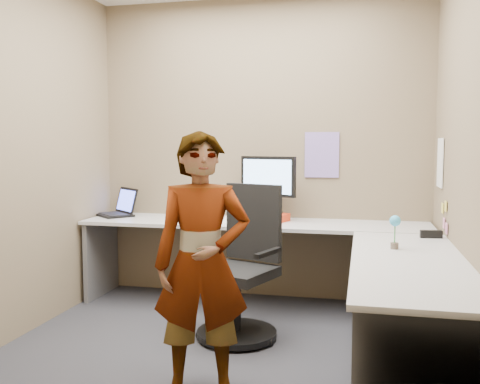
% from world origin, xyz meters
% --- Properties ---
extents(ground, '(3.00, 3.00, 0.00)m').
position_xyz_m(ground, '(0.00, 0.00, 0.00)').
color(ground, '#25252A').
rests_on(ground, ground).
extents(wall_back, '(3.00, 0.00, 3.00)m').
position_xyz_m(wall_back, '(0.00, 1.30, 1.35)').
color(wall_back, brown).
rests_on(wall_back, ground).
extents(wall_right, '(0.00, 2.70, 2.70)m').
position_xyz_m(wall_right, '(1.50, 0.00, 1.35)').
color(wall_right, brown).
rests_on(wall_right, ground).
extents(wall_left, '(0.00, 2.70, 2.70)m').
position_xyz_m(wall_left, '(-1.50, 0.00, 1.35)').
color(wall_left, brown).
rests_on(wall_left, ground).
extents(desk, '(2.98, 2.58, 0.73)m').
position_xyz_m(desk, '(0.44, 0.39, 0.59)').
color(desk, '#ADADAD').
rests_on(desk, ground).
extents(paper_ream, '(0.39, 0.33, 0.07)m').
position_xyz_m(paper_ream, '(0.11, 1.04, 0.76)').
color(paper_ream, red).
rests_on(paper_ream, desk).
extents(monitor, '(0.51, 0.23, 0.49)m').
position_xyz_m(monitor, '(0.11, 1.06, 1.09)').
color(monitor, black).
rests_on(monitor, paper_ream).
extents(laptop, '(0.46, 0.46, 0.25)m').
position_xyz_m(laptop, '(-1.30, 1.08, 0.80)').
color(laptop, black).
rests_on(laptop, desk).
extents(trackball_mouse, '(0.12, 0.08, 0.07)m').
position_xyz_m(trackball_mouse, '(-0.12, 0.94, 0.76)').
color(trackball_mouse, '#B7B7BC').
rests_on(trackball_mouse, desk).
extents(origami, '(0.10, 0.10, 0.06)m').
position_xyz_m(origami, '(-0.22, 0.91, 0.76)').
color(origami, white).
rests_on(origami, desk).
extents(stapler, '(0.15, 0.06, 0.05)m').
position_xyz_m(stapler, '(1.39, 0.47, 0.76)').
color(stapler, black).
rests_on(stapler, desk).
extents(flower, '(0.07, 0.07, 0.22)m').
position_xyz_m(flower, '(1.11, -0.00, 0.87)').
color(flower, brown).
rests_on(flower, desk).
extents(calendar_purple, '(0.30, 0.01, 0.40)m').
position_xyz_m(calendar_purple, '(0.55, 1.29, 1.30)').
color(calendar_purple, '#846BB7').
rests_on(calendar_purple, wall_back).
extents(calendar_white, '(0.01, 0.28, 0.38)m').
position_xyz_m(calendar_white, '(1.49, 0.90, 1.25)').
color(calendar_white, white).
rests_on(calendar_white, wall_right).
extents(sticky_note_a, '(0.01, 0.07, 0.07)m').
position_xyz_m(sticky_note_a, '(1.49, 0.55, 0.95)').
color(sticky_note_a, '#F2E059').
rests_on(sticky_note_a, wall_right).
extents(sticky_note_b, '(0.01, 0.07, 0.07)m').
position_xyz_m(sticky_note_b, '(1.49, 0.60, 0.82)').
color(sticky_note_b, pink).
rests_on(sticky_note_b, wall_right).
extents(sticky_note_c, '(0.01, 0.07, 0.07)m').
position_xyz_m(sticky_note_c, '(1.49, 0.48, 0.80)').
color(sticky_note_c, pink).
rests_on(sticky_note_c, wall_right).
extents(sticky_note_d, '(0.01, 0.07, 0.07)m').
position_xyz_m(sticky_note_d, '(1.49, 0.70, 0.92)').
color(sticky_note_d, '#F2E059').
rests_on(sticky_note_d, wall_right).
extents(office_chair, '(0.63, 0.62, 1.08)m').
position_xyz_m(office_chair, '(0.07, 0.20, 0.44)').
color(office_chair, black).
rests_on(office_chair, ground).
extents(person, '(0.61, 0.48, 1.47)m').
position_xyz_m(person, '(0.04, -0.69, 0.73)').
color(person, '#999399').
rests_on(person, ground).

